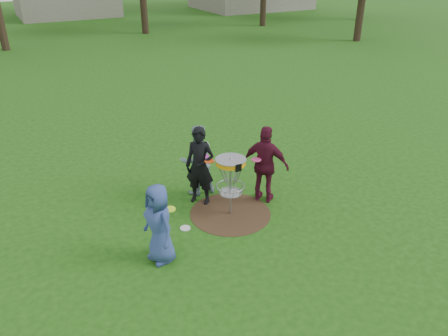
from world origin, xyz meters
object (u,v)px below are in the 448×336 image
player_blue (159,224)px  player_grey (197,160)px  player_black (200,166)px  disc_golf_basket (231,173)px  player_maroon (266,165)px

player_blue → player_grey: 2.61m
player_black → disc_golf_basket: player_black is taller
player_grey → disc_golf_basket: 1.24m
player_black → player_grey: size_ratio=1.07×
player_blue → player_grey: bearing=128.3°
player_grey → player_maroon: (1.20, -1.07, 0.06)m
player_black → disc_golf_basket: bearing=-20.2°
player_maroon → player_black: bearing=24.4°
player_grey → disc_golf_basket: size_ratio=1.25×
player_blue → player_maroon: bearing=96.3°
player_maroon → disc_golf_basket: 0.99m
player_black → player_grey: 0.45m
player_black → player_maroon: bearing=19.6°
player_blue → disc_golf_basket: (1.92, 0.77, 0.23)m
player_grey → player_maroon: size_ratio=0.94×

